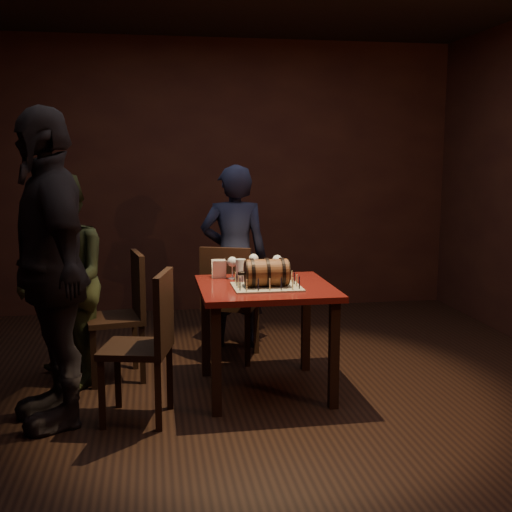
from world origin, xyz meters
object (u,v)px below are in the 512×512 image
chair_back (229,297)px  person_back (234,257)px  chair_left_rear (125,308)px  person_left_rear (62,281)px  wine_glass_right (277,261)px  barrel_cake (267,273)px  wine_glass_mid (254,260)px  pub_table (265,301)px  person_left_front (50,268)px  wine_glass_left (232,263)px  chair_left_front (149,338)px  pint_of_ale (241,270)px

chair_back → person_back: person_back is taller
chair_left_rear → person_left_rear: size_ratio=0.61×
wine_glass_right → chair_back: chair_back is taller
wine_glass_right → barrel_cake: bearing=-111.4°
wine_glass_mid → wine_glass_right: 0.18m
pub_table → person_left_rear: (-1.38, 0.34, 0.12)m
person_back → chair_back: bearing=81.3°
person_left_front → wine_glass_left: bearing=95.9°
wine_glass_left → chair_left_front: (-0.60, -0.62, -0.35)m
wine_glass_mid → pint_of_ale: (-0.12, -0.16, -0.04)m
wine_glass_left → chair_left_rear: bearing=167.4°
barrel_cake → person_back: size_ratio=0.22×
chair_back → pint_of_ale: bearing=-86.3°
pub_table → wine_glass_mid: (-0.02, 0.37, 0.23)m
chair_left_front → person_left_front: 0.72m
barrel_cake → person_left_front: bearing=-171.5°
wine_glass_left → person_back: bearing=81.6°
chair_back → pub_table: bearing=-75.8°
wine_glass_left → person_left_rear: size_ratio=0.11×
chair_back → chair_left_front: bearing=-120.8°
barrel_cake → chair_back: barrel_cake is taller
wine_glass_mid → pint_of_ale: bearing=-126.2°
barrel_cake → person_left_rear: bearing=162.7°
barrel_cake → person_left_rear: person_left_rear is taller
wine_glass_right → pint_of_ale: size_ratio=1.07×
wine_glass_mid → person_left_rear: (-1.36, -0.03, -0.11)m
wine_glass_right → person_left_front: (-1.50, -0.58, 0.09)m
barrel_cake → chair_back: size_ratio=0.37×
pint_of_ale → person_left_rear: (-1.24, 0.13, -0.07)m
pint_of_ale → person_back: person_back is taller
chair_left_front → person_left_rear: size_ratio=0.61×
chair_left_rear → chair_left_front: 0.81m
wine_glass_mid → pint_of_ale: 0.21m
pub_table → chair_back: 0.71m
wine_glass_right → chair_left_rear: bearing=172.5°
person_left_front → chair_left_rear: bearing=131.5°
wine_glass_left → wine_glass_mid: (0.17, 0.11, -0.00)m
pub_table → wine_glass_right: 0.39m
chair_left_front → chair_left_rear: bearing=102.0°
pub_table → barrel_cake: size_ratio=2.64×
barrel_cake → pint_of_ale: bearing=114.3°
pint_of_ale → person_left_front: size_ratio=0.08×
chair_left_front → chair_back: bearing=59.2°
barrel_cake → pub_table: bearing=85.2°
wine_glass_right → pint_of_ale: wine_glass_right is taller
pint_of_ale → person_back: size_ratio=0.10×
wine_glass_left → wine_glass_mid: same height
pint_of_ale → person_left_rear: person_left_rear is taller
pint_of_ale → chair_back: size_ratio=0.16×
pub_table → barrel_cake: (-0.01, -0.09, 0.21)m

